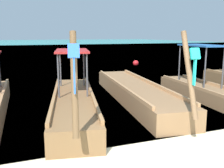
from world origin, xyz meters
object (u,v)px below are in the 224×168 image
mooring_buoy_near (136,63)px  longtail_boat_turquoise_ribbon (135,92)px  longtail_boat_blue_ribbon (74,103)px  longtail_boat_yellow_ribbon (210,92)px

mooring_buoy_near → longtail_boat_turquoise_ribbon: bearing=-115.9°
mooring_buoy_near → longtail_boat_blue_ribbon: bearing=-124.3°
longtail_boat_blue_ribbon → longtail_boat_yellow_ribbon: (4.91, -0.22, -0.02)m
longtail_boat_blue_ribbon → mooring_buoy_near: 12.55m
longtail_boat_yellow_ribbon → mooring_buoy_near: bearing=78.5°
longtail_boat_blue_ribbon → longtail_boat_turquoise_ribbon: (2.44, 0.83, -0.04)m
longtail_boat_blue_ribbon → longtail_boat_turquoise_ribbon: size_ratio=0.82×
longtail_boat_blue_ribbon → longtail_boat_turquoise_ribbon: longtail_boat_turquoise_ribbon is taller
longtail_boat_turquoise_ribbon → mooring_buoy_near: longtail_boat_turquoise_ribbon is taller
longtail_boat_blue_ribbon → mooring_buoy_near: longtail_boat_blue_ribbon is taller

